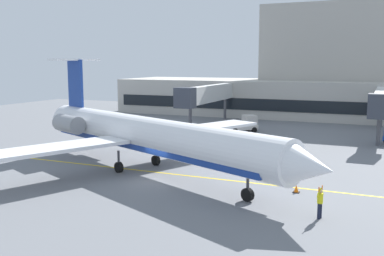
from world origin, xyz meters
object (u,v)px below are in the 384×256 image
Objects in this scene: regional_jet at (143,135)px; pushback_tractor at (104,125)px; belt_loader at (245,124)px; marshaller at (320,202)px.

pushback_tractor is (-15.37, 16.25, -2.18)m from regional_jet.
belt_loader is 2.13× the size of marshaller.
belt_loader is at bearing 86.31° from regional_jet.
regional_jet is 22.47m from pushback_tractor.
pushback_tractor is 1.71× the size of marshaller.
pushback_tractor is 0.80× the size of belt_loader.
marshaller is at bearing -65.45° from belt_loader.
regional_jet is 9.78× the size of pushback_tractor.
pushback_tractor is at bearing -154.99° from belt_loader.
regional_jet is 24.29m from belt_loader.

